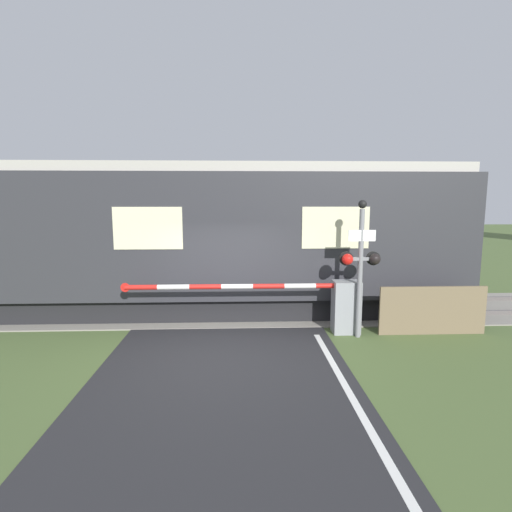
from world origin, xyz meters
The scene contains 6 objects.
ground_plane centered at (0.00, 0.00, 0.00)m, with size 80.00×80.00×0.00m, color #4C6033.
track_bed centered at (0.00, 3.13, 0.02)m, with size 36.00×3.20×0.13m.
train centered at (-1.82, 3.13, 2.00)m, with size 15.88×2.73×3.90m.
crossing_barrier centered at (2.30, 1.20, 0.68)m, with size 5.34×0.44×1.20m.
signal_post centered at (2.90, 0.89, 1.71)m, with size 0.89×0.26×3.01m.
roadside_fence centered at (4.61, 1.01, 0.55)m, with size 2.42×0.06×1.10m.
Camera 1 is at (0.31, -7.51, 3.02)m, focal length 28.00 mm.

